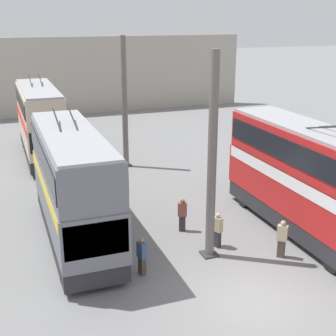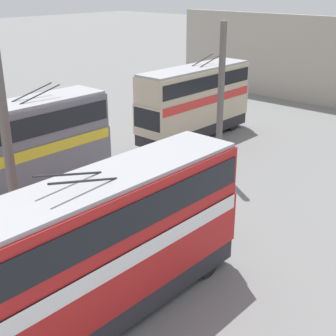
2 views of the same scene
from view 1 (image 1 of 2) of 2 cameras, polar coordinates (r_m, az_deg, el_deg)
The scene contains 12 objects.
ground_plane at distance 17.54m, azimuth 10.14°, elevation -15.59°, with size 240.00×240.00×0.00m, color slate.
depot_back_wall at distance 48.80m, azimuth -11.22°, elevation 10.94°, with size 0.50×36.00×7.67m.
support_column_near at distance 18.58m, azimuth 5.39°, elevation 0.72°, with size 0.66×0.66×8.48m.
support_column_far at distance 30.57m, azimuth -5.31°, elevation 7.62°, with size 0.66×0.66×8.48m.
bus_left_far at distance 21.95m, azimuth 16.56°, elevation -0.68°, with size 10.08×2.54×5.63m.
bus_right_near at distance 20.64m, azimuth -11.52°, elevation -1.50°, with size 9.54×2.54×5.64m.
bus_right_far at distance 33.80m, azimuth -15.31°, elevation 5.88°, with size 9.63×2.54×5.62m.
person_aisle_foreground at distance 20.52m, azimuth 6.06°, elevation -7.43°, with size 0.48×0.37×1.60m.
person_aisle_midway at distance 21.85m, azimuth 1.75°, elevation -5.60°, with size 0.37×0.48×1.64m.
person_by_right_row at distance 18.42m, azimuth -3.20°, elevation -10.56°, with size 0.47×0.34×1.57m.
person_by_left_row at distance 20.12m, azimuth 13.73°, elevation -8.29°, with size 0.47×0.47×1.66m.
oil_drum at distance 28.96m, azimuth -9.60°, elevation -0.69°, with size 0.59×0.59×0.87m.
Camera 1 is at (-12.41, 7.77, 9.65)m, focal length 50.00 mm.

